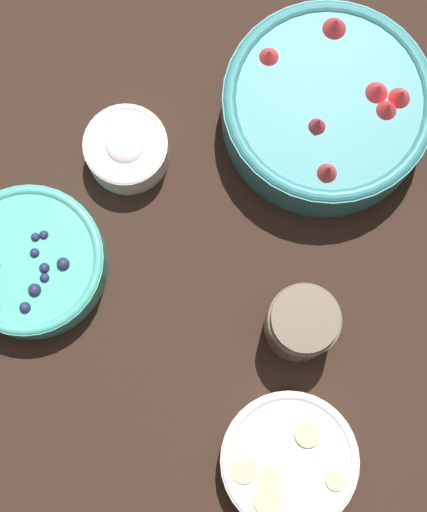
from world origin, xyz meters
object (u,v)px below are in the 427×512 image
(bowl_bananas, at_px, (289,461))
(jar_chocolate, at_px, (301,324))
(bowl_strawberries, at_px, (327,107))
(bowl_cream, at_px, (126,148))
(bowl_blueberries, at_px, (30,262))

(bowl_bananas, relative_size, jar_chocolate, 1.72)
(bowl_strawberries, relative_size, bowl_cream, 2.49)
(bowl_bananas, xyz_separation_m, jar_chocolate, (-0.12, 0.10, 0.02))
(bowl_strawberries, height_order, bowl_bananas, bowl_strawberries)
(bowl_strawberries, xyz_separation_m, bowl_bananas, (0.33, -0.29, -0.02))
(bowl_strawberries, distance_m, bowl_bananas, 0.44)
(bowl_cream, distance_m, jar_chocolate, 0.31)
(bowl_blueberries, bearing_deg, bowl_strawberries, 83.89)
(bowl_strawberries, height_order, bowl_blueberries, bowl_strawberries)
(bowl_bananas, bearing_deg, bowl_strawberries, 138.89)
(bowl_strawberries, distance_m, bowl_cream, 0.26)
(bowl_strawberries, bearing_deg, bowl_blueberries, -96.11)
(bowl_blueberries, xyz_separation_m, jar_chocolate, (0.25, 0.23, 0.01))
(bowl_bananas, bearing_deg, bowl_blueberries, -161.10)
(bowl_blueberries, height_order, bowl_cream, same)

